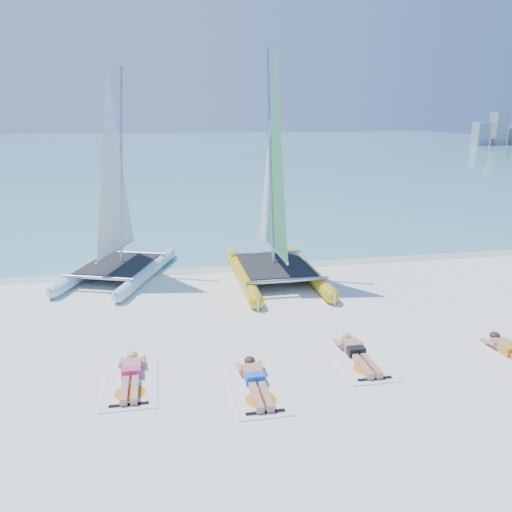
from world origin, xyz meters
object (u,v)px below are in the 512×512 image
Objects in this scene: sunbather_a at (131,374)px; sunbather_c at (357,352)px; towel_a at (131,384)px; catamaran_yellow at (272,205)px; sunbather_b at (255,380)px; towel_b at (257,390)px; towel_c at (360,361)px; catamaran_blue at (115,215)px.

sunbather_c is (4.66, 0.03, 0.00)m from sunbather_a.
sunbather_c reaches higher than towel_a.
catamaran_yellow is 4.13× the size of sunbather_a.
sunbather_a is (-4.12, -5.94, -2.13)m from catamaran_yellow.
sunbather_b is at bearing -11.78° from towel_a.
sunbather_b reaches higher than towel_b.
towel_a is 1.00× the size of towel_c.
sunbather_b reaches higher than towel_c.
towel_b is at bearing -48.00° from catamaran_blue.
sunbather_c is at bearing -30.99° from catamaran_blue.
sunbather_c is (0.54, -5.91, -2.13)m from catamaran_yellow.
catamaran_yellow reaches higher than sunbather_b.
sunbather_c is at bearing -84.89° from catamaran_yellow.
sunbather_a and sunbather_c have the same top height.
towel_a and towel_c have the same top height.
sunbather_a is at bearing -179.69° from sunbather_c.
catamaran_yellow is at bearing 95.23° from sunbather_c.
towel_b is (2.33, -0.68, 0.00)m from towel_a.
catamaran_blue reaches higher than sunbather_a.
catamaran_yellow is 4.13× the size of sunbather_c.
towel_a is 1.07× the size of sunbather_a.
towel_c is at bearing 12.44° from sunbather_b.
towel_c is (4.66, -0.17, -0.11)m from sunbather_a.
catamaran_blue reaches higher than sunbather_b.
catamaran_blue is at bearing 112.27° from sunbather_b.
sunbather_b is 2.38m from towel_c.
catamaran_blue is 3.56× the size of towel_a.
sunbather_a reaches higher than towel_b.
catamaran_yellow reaches higher than towel_b.
sunbather_b is 2.43m from sunbather_c.
sunbather_a is at bearing -64.00° from catamaran_blue.
catamaran_yellow is 3.85× the size of towel_b.
catamaran_blue is at bearing 95.76° from sunbather_a.
sunbather_a is 0.93× the size of towel_c.
towel_b is 2.49m from sunbather_c.
towel_a is at bearing -177.33° from sunbather_c.
catamaran_yellow is at bearing 95.07° from towel_c.
towel_c is at bearing -2.05° from sunbather_a.
catamaran_blue is 4.85m from catamaran_yellow.
sunbather_b is (2.33, -0.68, 0.00)m from sunbather_a.
catamaran_yellow is at bearing 75.34° from towel_b.
towel_a is at bearing -90.00° from sunbather_a.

